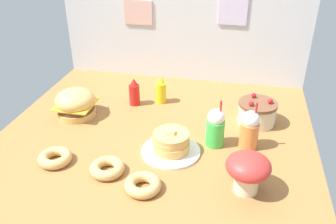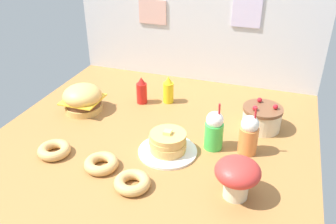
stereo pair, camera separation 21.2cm
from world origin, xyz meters
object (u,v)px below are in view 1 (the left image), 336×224
layer_cake (257,112)px  cream_soda_cup (215,128)px  burger (75,103)px  donut_pink_glaze (55,158)px  pancake_stack (171,144)px  mushroom_stool (248,169)px  mustard_bottle (161,91)px  ketchup_bottle (134,93)px  donut_vanilla (143,185)px  orange_float_cup (250,130)px  donut_chocolate (107,168)px

layer_cake → cream_soda_cup: bearing=-127.9°
burger → donut_pink_glaze: bearing=-78.0°
pancake_stack → mushroom_stool: mushroom_stool is taller
cream_soda_cup → pancake_stack: bearing=-150.6°
layer_cake → mushroom_stool: bearing=-94.1°
pancake_stack → mustard_bottle: size_ratio=1.70×
layer_cake → mushroom_stool: (-0.05, -0.68, 0.05)m
ketchup_bottle → donut_vanilla: ketchup_bottle is taller
burger → cream_soda_cup: (0.95, -0.15, 0.03)m
pancake_stack → layer_cake: bearing=42.8°
pancake_stack → orange_float_cup: orange_float_cup is taller
burger → pancake_stack: bearing=-21.8°
burger → donut_chocolate: (0.42, -0.54, -0.06)m
ketchup_bottle → layer_cake: bearing=-5.5°
pancake_stack → donut_chocolate: bearing=-139.2°
ketchup_bottle → mushroom_stool: size_ratio=0.91×
burger → mustard_bottle: bearing=31.0°
pancake_stack → donut_chocolate: size_ratio=1.83×
burger → donut_pink_glaze: 0.53m
burger → ketchup_bottle: bearing=35.2°
orange_float_cup → mushroom_stool: orange_float_cup is taller
donut_vanilla → burger: bearing=135.8°
orange_float_cup → donut_vanilla: size_ratio=1.61×
burger → donut_chocolate: size_ratio=1.43×
donut_chocolate → mushroom_stool: (0.72, 0.01, 0.10)m
mustard_bottle → donut_vanilla: size_ratio=1.08×
pancake_stack → mushroom_stool: (0.43, -0.24, 0.07)m
cream_soda_cup → donut_chocolate: cream_soda_cup is taller
layer_cake → orange_float_cup: 0.30m
mustard_bottle → mushroom_stool: 1.05m
pancake_stack → donut_vanilla: (-0.07, -0.34, -0.03)m
orange_float_cup → mustard_bottle: bearing=144.7°
pancake_stack → cream_soda_cup: bearing=29.4°
donut_pink_glaze → mushroom_stool: mushroom_stool is taller
burger → donut_pink_glaze: burger is taller
mustard_bottle → burger: bearing=-149.0°
donut_chocolate → donut_vanilla: bearing=-21.9°
pancake_stack → cream_soda_cup: cream_soda_cup is taller
ketchup_bottle → donut_vanilla: bearing=-70.6°
burger → donut_vanilla: (0.64, -0.63, -0.06)m
burger → orange_float_cup: size_ratio=0.88×
donut_pink_glaze → mushroom_stool: (1.04, -0.01, 0.10)m
ketchup_bottle → donut_vanilla: (0.31, -0.87, -0.06)m
pancake_stack → donut_vanilla: pancake_stack is taller
orange_float_cup → donut_chocolate: size_ratio=1.61×
burger → ketchup_bottle: size_ratio=1.33×
burger → cream_soda_cup: 0.96m
ketchup_bottle → mustard_bottle: same height
layer_cake → donut_vanilla: 0.96m
ketchup_bottle → donut_chocolate: bearing=-83.8°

